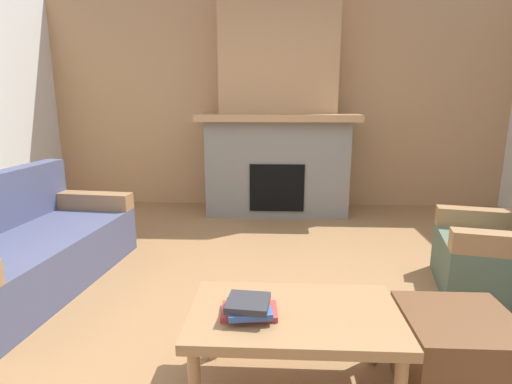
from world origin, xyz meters
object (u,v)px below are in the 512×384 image
ottoman (456,354)px  fireplace (278,119)px  armchair (503,255)px  coffee_table (294,322)px  couch (24,251)px

ottoman → fireplace: bearing=105.0°
ottoman → armchair: bearing=54.4°
fireplace → coffee_table: (0.08, -3.32, -0.79)m
fireplace → couch: (-1.92, -2.26, -0.88)m
fireplace → ottoman: bearing=-75.0°
armchair → coffee_table: (-1.58, -1.14, 0.08)m
fireplace → coffee_table: bearing=-88.5°
coffee_table → couch: bearing=152.1°
armchair → fireplace: bearing=127.3°
couch → armchair: 3.58m
armchair → couch: bearing=-178.8°
coffee_table → ottoman: bearing=2.9°
armchair → coffee_table: armchair is taller
armchair → ottoman: (-0.79, -1.10, -0.09)m
fireplace → coffee_table: fireplace is taller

